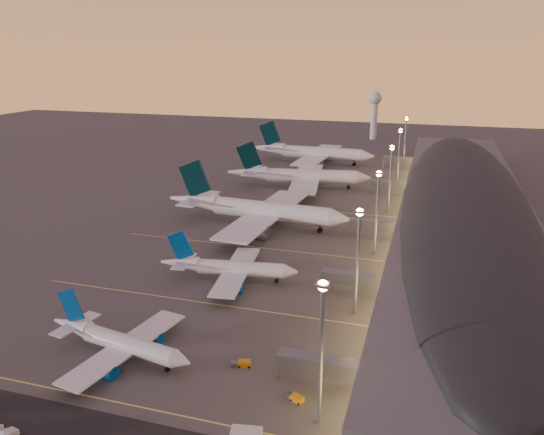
{
  "coord_description": "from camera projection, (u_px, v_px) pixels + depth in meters",
  "views": [
    {
      "loc": [
        50.03,
        -112.7,
        59.19
      ],
      "look_at": [
        2.0,
        45.0,
        7.0
      ],
      "focal_mm": 35.0,
      "sensor_mm": 36.0,
      "label": 1
    }
  ],
  "objects": [
    {
      "name": "terminal_building",
      "position": [
        463.0,
        205.0,
        180.81
      ],
      "size": [
        56.35,
        255.0,
        17.46
      ],
      "color": "#525257",
      "rests_on": "ground"
    },
    {
      "name": "airliner_wide_far",
      "position": [
        311.0,
        153.0,
        289.55
      ],
      "size": [
        69.19,
        63.01,
        22.15
      ],
      "rotation": [
        0.0,
        0.0,
        -0.05
      ],
      "color": "silver",
      "rests_on": "ground"
    },
    {
      "name": "lane_markings",
      "position": [
        262.0,
        242.0,
        171.02
      ],
      "size": [
        90.0,
        180.36,
        0.0
      ],
      "color": "#D8C659",
      "rests_on": "ground"
    },
    {
      "name": "radar_tower",
      "position": [
        375.0,
        107.0,
        362.28
      ],
      "size": [
        9.0,
        9.0,
        32.5
      ],
      "color": "silver",
      "rests_on": "ground"
    },
    {
      "name": "ground",
      "position": [
        213.0,
        294.0,
        134.55
      ],
      "size": [
        700.0,
        700.0,
        0.0
      ],
      "primitive_type": "plane",
      "color": "#3D3B39"
    },
    {
      "name": "airliner_narrow_south",
      "position": [
        118.0,
        342.0,
        106.47
      ],
      "size": [
        35.09,
        31.71,
        12.55
      ],
      "rotation": [
        0.0,
        0.0,
        -0.17
      ],
      "color": "silver",
      "rests_on": "ground"
    },
    {
      "name": "baggage_tug_a",
      "position": [
        295.0,
        398.0,
        93.67
      ],
      "size": [
        3.79,
        2.66,
        1.05
      ],
      "rotation": [
        0.0,
        0.0,
        -0.4
      ],
      "color": "#C8800C",
      "rests_on": "ground"
    },
    {
      "name": "airliner_narrow_north",
      "position": [
        229.0,
        268.0,
        141.91
      ],
      "size": [
        37.7,
        33.95,
        13.46
      ],
      "rotation": [
        0.0,
        0.0,
        0.13
      ],
      "color": "silver",
      "rests_on": "ground"
    },
    {
      "name": "airliner_wide_mid",
      "position": [
        299.0,
        176.0,
        237.44
      ],
      "size": [
        64.48,
        59.37,
        20.66
      ],
      "rotation": [
        0.0,
        0.0,
        0.15
      ],
      "color": "silver",
      "rests_on": "ground"
    },
    {
      "name": "light_masts",
      "position": [
        386.0,
        179.0,
        178.53
      ],
      "size": [
        2.2,
        217.2,
        25.9
      ],
      "color": "slate",
      "rests_on": "ground"
    },
    {
      "name": "baggage_tug_b",
      "position": [
        242.0,
        363.0,
        103.85
      ],
      "size": [
        4.08,
        2.51,
        1.14
      ],
      "rotation": [
        0.0,
        0.0,
        0.28
      ],
      "color": "#C8800C",
      "rests_on": "ground"
    },
    {
      "name": "airliner_wide_near",
      "position": [
        256.0,
        210.0,
        186.28
      ],
      "size": [
        68.3,
        62.35,
        21.85
      ],
      "rotation": [
        0.0,
        0.0,
        -0.07
      ],
      "color": "silver",
      "rests_on": "ground"
    }
  ]
}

